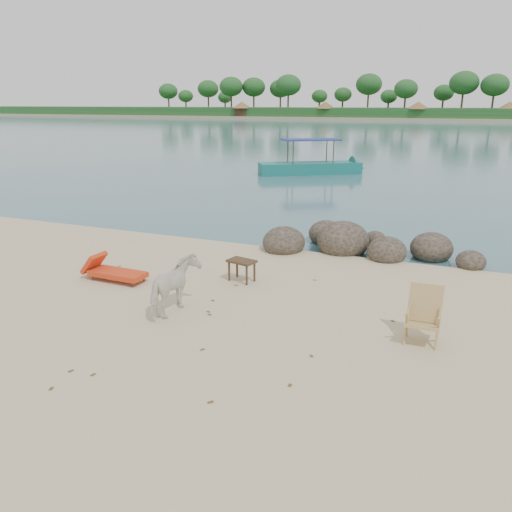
% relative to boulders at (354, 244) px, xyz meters
% --- Properties ---
extents(water, '(400.00, 400.00, 0.00)m').
position_rel_boulders_xyz_m(water, '(-1.94, 83.38, -0.23)').
color(water, '#325B65').
rests_on(water, ground).
extents(far_shore, '(420.00, 90.00, 1.40)m').
position_rel_boulders_xyz_m(far_shore, '(-1.94, 163.38, -0.23)').
color(far_shore, tan).
rests_on(far_shore, ground).
extents(far_scenery, '(420.00, 18.00, 9.50)m').
position_rel_boulders_xyz_m(far_scenery, '(-1.91, 130.08, 2.91)').
color(far_scenery, '#1E4C1E').
rests_on(far_scenery, ground).
extents(boulders, '(6.46, 3.05, 1.21)m').
position_rel_boulders_xyz_m(boulders, '(0.00, 0.00, 0.00)').
color(boulders, '#2F261F').
rests_on(boulders, ground).
extents(cow, '(0.69, 1.45, 1.21)m').
position_rel_boulders_xyz_m(cow, '(-2.61, -6.25, 0.37)').
color(cow, silver).
rests_on(cow, ground).
extents(side_table, '(0.77, 0.59, 0.56)m').
position_rel_boulders_xyz_m(side_table, '(-2.10, -3.87, 0.05)').
color(side_table, black).
rests_on(side_table, ground).
extents(lounge_chair, '(1.89, 0.71, 0.56)m').
position_rel_boulders_xyz_m(lounge_chair, '(-5.06, -5.05, 0.05)').
color(lounge_chair, red).
rests_on(lounge_chair, ground).
extents(deck_chair, '(0.68, 0.75, 1.07)m').
position_rel_boulders_xyz_m(deck_chair, '(2.46, -5.72, 0.30)').
color(deck_chair, tan).
rests_on(deck_chair, ground).
extents(boat_near, '(7.17, 5.38, 3.60)m').
position_rel_boulders_xyz_m(boat_near, '(-6.41, 16.86, 1.57)').
color(boat_near, '#176865').
rests_on(boat_near, water).
extents(dead_leaves, '(7.74, 6.90, 0.00)m').
position_rel_boulders_xyz_m(dead_leaves, '(-1.95, -6.75, -0.23)').
color(dead_leaves, brown).
rests_on(dead_leaves, ground).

